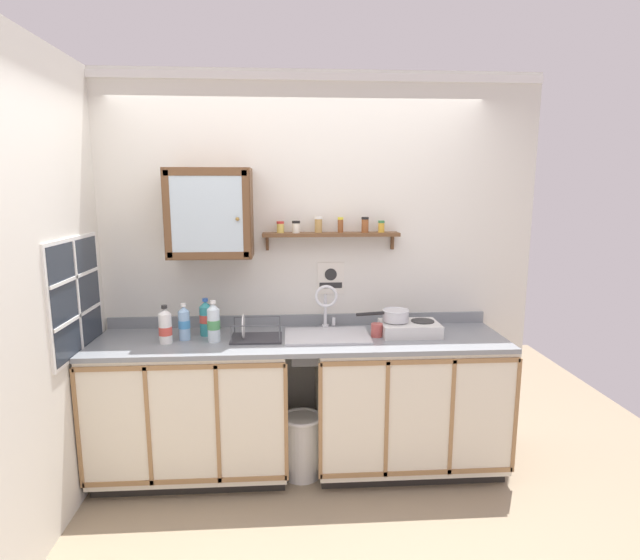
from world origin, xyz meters
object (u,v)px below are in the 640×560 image
Objects in this scene: bottle_detergent_teal_1 at (206,318)px; trash_bin at (302,445)px; bottle_opaque_white_3 at (165,327)px; warning_sign at (331,278)px; saucepan at (395,315)px; bottle_water_clear_2 at (214,323)px; mug at (377,330)px; sink at (327,341)px; wall_cabinet at (210,213)px; dish_rack at (254,336)px; hot_plate_stove at (410,328)px; bottle_water_blue_0 at (184,323)px.

bottle_detergent_teal_1 is 0.59× the size of trash_bin.
bottle_opaque_white_3 is 1.10× the size of warning_sign.
bottle_water_clear_2 is at bearing -175.63° from saucepan.
saucepan is at bearing 21.82° from mug.
sink is 0.75m from bottle_water_clear_2.
sink is at bearing -10.46° from wall_cabinet.
sink is 2.50× the size of warning_sign.
bottle_opaque_white_3 is (-1.49, -0.11, -0.02)m from saucepan.
trash_bin is (-0.50, -0.08, -0.76)m from mug.
hot_plate_stove is at bearing 2.27° from dish_rack.
sink is 2.08× the size of bottle_water_clear_2.
bottle_water_clear_2 is (0.07, -0.15, 0.01)m from bottle_detergent_teal_1.
wall_cabinet is (0.04, 0.07, 0.69)m from bottle_detergent_teal_1.
warning_sign is (-0.41, 0.26, 0.21)m from saucepan.
hot_plate_stove is 1.36m from bottle_detergent_teal_1.
bottle_water_clear_2 is 1.09× the size of bottle_opaque_white_3.
wall_cabinet is at bearing -170.72° from warning_sign.
wall_cabinet reaches higher than sink.
trash_bin is at bearing -23.85° from wall_cabinet.
hot_plate_stove is 1.60× the size of bottle_water_blue_0.
bottle_water_blue_0 is 0.90× the size of bottle_water_clear_2.
wall_cabinet reaches higher than trash_bin.
bottle_opaque_white_3 is at bearing -147.26° from bottle_water_blue_0.
saucepan is 1.45× the size of bottle_detergent_teal_1.
dish_rack is at bearing 4.91° from bottle_opaque_white_3.
bottle_water_clear_2 is 0.88m from warning_sign.
warning_sign reaches higher than bottle_water_clear_2.
bottle_water_blue_0 is at bearing 165.41° from bottle_water_clear_2.
bottle_detergent_teal_1 is (0.12, 0.09, 0.01)m from bottle_water_blue_0.
bottle_water_blue_0 is 0.46m from dish_rack.
warning_sign is (0.05, 0.27, 0.37)m from sink.
wall_cabinet is 0.94m from warning_sign.
saucepan is 1.49m from bottle_opaque_white_3.
wall_cabinet is at bearing 174.02° from saucepan.
warning_sign is (0.85, 0.21, 0.22)m from bottle_detergent_teal_1.
dish_rack is at bearing 6.98° from bottle_water_clear_2.
bottle_detergent_teal_1 reaches higher than trash_bin.
warning_sign is at bearing 17.09° from bottle_water_blue_0.
bottle_water_clear_2 reaches higher than bottle_opaque_white_3.
bottle_detergent_teal_1 reaches higher than hot_plate_stove.
mug is at bearing 2.17° from bottle_water_clear_2.
bottle_water_clear_2 is at bearing -82.32° from wall_cabinet.
bottle_detergent_teal_1 reaches higher than bottle_opaque_white_3.
trash_bin is (-0.22, -0.39, -1.05)m from warning_sign.
dish_rack is at bearing -174.40° from sink.
wall_cabinet reaches higher than bottle_water_blue_0.
wall_cabinet is at bearing 173.66° from hot_plate_stove.
mug is 0.51m from warning_sign.
dish_rack is at bearing -2.53° from bottle_water_blue_0.
hot_plate_stove is 1.06m from trash_bin.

